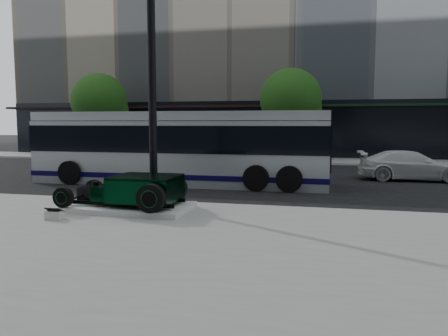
% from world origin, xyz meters
% --- Properties ---
extents(ground, '(120.00, 120.00, 0.00)m').
position_xyz_m(ground, '(0.00, 0.00, 0.00)').
color(ground, black).
rests_on(ground, ground).
extents(sidewalk_far, '(70.00, 4.00, 0.12)m').
position_xyz_m(sidewalk_far, '(0.00, 14.00, 0.06)').
color(sidewalk_far, gray).
rests_on(sidewalk_far, ground).
extents(street_trees, '(29.80, 3.80, 5.70)m').
position_xyz_m(street_trees, '(1.15, 13.07, 3.77)').
color(street_trees, black).
rests_on(street_trees, sidewalk_far).
extents(display_plinth, '(3.40, 1.80, 0.15)m').
position_xyz_m(display_plinth, '(-1.99, -3.56, 0.20)').
color(display_plinth, silver).
rests_on(display_plinth, sidewalk_near).
extents(hot_rod, '(3.22, 2.00, 0.81)m').
position_xyz_m(hot_rod, '(-1.66, -3.56, 0.70)').
color(hot_rod, black).
rests_on(hot_rod, display_plinth).
extents(info_plaque, '(0.40, 0.30, 0.31)m').
position_xyz_m(info_plaque, '(-3.22, -5.05, 0.24)').
color(info_plaque, silver).
rests_on(info_plaque, sidewalk_near).
extents(lamppost, '(0.41, 0.41, 7.49)m').
position_xyz_m(lamppost, '(-1.55, -2.77, 3.58)').
color(lamppost, black).
rests_on(lamppost, sidewalk_near).
extents(transit_bus, '(12.12, 2.88, 2.92)m').
position_xyz_m(transit_bus, '(-2.61, 2.53, 1.49)').
color(transit_bus, '#B6BAC0').
rests_on(transit_bus, ground).
extents(white_sedan, '(4.46, 1.92, 1.28)m').
position_xyz_m(white_sedan, '(6.82, 5.78, 0.64)').
color(white_sedan, silver).
rests_on(white_sedan, ground).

